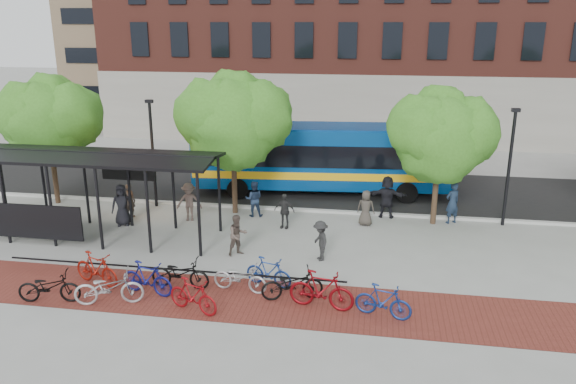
% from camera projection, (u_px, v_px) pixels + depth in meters
% --- Properties ---
extents(ground, '(160.00, 160.00, 0.00)m').
position_uv_depth(ground, '(287.00, 243.00, 22.63)').
color(ground, '#9E9E99').
rests_on(ground, ground).
extents(asphalt_street, '(160.00, 8.00, 0.01)m').
position_uv_depth(asphalt_street, '(312.00, 187.00, 30.18)').
color(asphalt_street, black).
rests_on(asphalt_street, ground).
extents(curb, '(160.00, 0.25, 0.12)m').
position_uv_depth(curb, '(301.00, 210.00, 26.39)').
color(curb, '#B7B7B2').
rests_on(curb, ground).
extents(brick_strip, '(24.00, 3.00, 0.01)m').
position_uv_depth(brick_strip, '(200.00, 296.00, 18.23)').
color(brick_strip, maroon).
rests_on(brick_strip, ground).
extents(bike_rack_rail, '(12.00, 0.05, 0.95)m').
position_uv_depth(bike_rack_rail, '(172.00, 281.00, 19.29)').
color(bike_rack_rail, black).
rests_on(bike_rack_rail, ground).
extents(building_brick, '(55.00, 14.00, 20.00)m').
position_uv_depth(building_brick, '(473.00, 1.00, 42.65)').
color(building_brick, brown).
rests_on(building_brick, ground).
extents(bus_shelter, '(10.60, 3.07, 3.60)m').
position_uv_depth(bus_shelter, '(86.00, 165.00, 22.60)').
color(bus_shelter, black).
rests_on(bus_shelter, ground).
extents(tree_a, '(4.90, 4.00, 6.18)m').
position_uv_depth(tree_a, '(50.00, 117.00, 26.44)').
color(tree_a, '#382619').
rests_on(tree_a, ground).
extents(tree_b, '(5.15, 4.20, 6.47)m').
position_uv_depth(tree_b, '(235.00, 117.00, 24.95)').
color(tree_b, '#382619').
rests_on(tree_b, ground).
extents(tree_c, '(4.66, 3.80, 5.92)m').
position_uv_depth(tree_c, '(442.00, 133.00, 23.65)').
color(tree_c, '#382619').
rests_on(tree_c, ground).
extents(lamp_post_left, '(0.35, 0.20, 5.12)m').
position_uv_depth(lamp_post_left, '(153.00, 150.00, 26.34)').
color(lamp_post_left, black).
rests_on(lamp_post_left, ground).
extents(lamp_post_right, '(0.35, 0.20, 5.12)m').
position_uv_depth(lamp_post_right, '(509.00, 164.00, 23.80)').
color(lamp_post_right, black).
rests_on(lamp_post_right, ground).
extents(bus, '(13.26, 4.02, 3.53)m').
position_uv_depth(bus, '(322.00, 155.00, 28.65)').
color(bus, navy).
rests_on(bus, ground).
extents(bike_0, '(2.07, 1.03, 1.04)m').
position_uv_depth(bike_0, '(49.00, 287.00, 17.73)').
color(bike_0, black).
rests_on(bike_0, ground).
extents(bike_1, '(1.98, 1.16, 1.15)m').
position_uv_depth(bike_1, '(96.00, 269.00, 18.90)').
color(bike_1, maroon).
rests_on(bike_1, ground).
extents(bike_2, '(2.28, 1.32, 1.13)m').
position_uv_depth(bike_2, '(109.00, 288.00, 17.58)').
color(bike_2, '#A1A0A3').
rests_on(bike_2, ground).
extents(bike_3, '(1.96, 0.92, 1.13)m').
position_uv_depth(bike_3, '(147.00, 278.00, 18.22)').
color(bike_3, navy).
rests_on(bike_3, ground).
extents(bike_4, '(2.02, 0.74, 1.06)m').
position_uv_depth(bike_4, '(180.00, 273.00, 18.68)').
color(bike_4, black).
rests_on(bike_4, ground).
extents(bike_5, '(1.88, 1.13, 1.09)m').
position_uv_depth(bike_5, '(193.00, 296.00, 17.11)').
color(bike_5, maroon).
rests_on(bike_5, ground).
extents(bike_6, '(1.95, 0.93, 0.98)m').
position_uv_depth(bike_6, '(240.00, 277.00, 18.45)').
color(bike_6, '#ADADAF').
rests_on(bike_6, ground).
extents(bike_7, '(1.76, 0.94, 1.02)m').
position_uv_depth(bike_7, '(269.00, 272.00, 18.81)').
color(bike_7, navy).
rests_on(bike_7, ground).
extents(bike_8, '(2.11, 1.26, 1.05)m').
position_uv_depth(bike_8, '(292.00, 284.00, 17.90)').
color(bike_8, black).
rests_on(bike_8, ground).
extents(bike_9, '(2.15, 0.91, 1.25)m').
position_uv_depth(bike_9, '(321.00, 290.00, 17.30)').
color(bike_9, maroon).
rests_on(bike_9, ground).
extents(bike_11, '(1.82, 0.92, 1.05)m').
position_uv_depth(bike_11, '(383.00, 301.00, 16.81)').
color(bike_11, navy).
rests_on(bike_11, ground).
extents(pedestrian_0, '(1.04, 0.85, 1.84)m').
position_uv_depth(pedestrian_0, '(122.00, 205.00, 24.35)').
color(pedestrian_0, black).
rests_on(pedestrian_0, ground).
extents(pedestrian_1, '(0.63, 0.47, 1.56)m').
position_uv_depth(pedestrian_1, '(130.00, 200.00, 25.47)').
color(pedestrian_1, '#38312D').
rests_on(pedestrian_1, ground).
extents(pedestrian_2, '(0.90, 0.75, 1.64)m').
position_uv_depth(pedestrian_2, '(254.00, 199.00, 25.50)').
color(pedestrian_2, '#1F2F4A').
rests_on(pedestrian_2, ground).
extents(pedestrian_3, '(1.24, 0.89, 1.74)m').
position_uv_depth(pedestrian_3, '(189.00, 202.00, 24.93)').
color(pedestrian_3, '#4E403A').
rests_on(pedestrian_3, ground).
extents(pedestrian_4, '(0.95, 0.49, 1.54)m').
position_uv_depth(pedestrian_4, '(284.00, 211.00, 24.06)').
color(pedestrian_4, '#2B2B2B').
rests_on(pedestrian_4, ground).
extents(pedestrian_5, '(1.82, 0.66, 1.94)m').
position_uv_depth(pedestrian_5, '(387.00, 197.00, 25.31)').
color(pedestrian_5, black).
rests_on(pedestrian_5, ground).
extents(pedestrian_6, '(0.82, 0.59, 1.57)m').
position_uv_depth(pedestrian_6, '(366.00, 208.00, 24.38)').
color(pedestrian_6, '#3F3933').
rests_on(pedestrian_6, ground).
extents(pedestrian_7, '(0.81, 0.74, 1.87)m').
position_uv_depth(pedestrian_7, '(452.00, 203.00, 24.59)').
color(pedestrian_7, '#1B2A3F').
rests_on(pedestrian_7, ground).
extents(pedestrian_8, '(0.98, 0.96, 1.60)m').
position_uv_depth(pedestrian_8, '(238.00, 235.00, 21.24)').
color(pedestrian_8, '#51443C').
rests_on(pedestrian_8, ground).
extents(pedestrian_9, '(0.93, 1.14, 1.53)m').
position_uv_depth(pedestrian_9, '(320.00, 241.00, 20.80)').
color(pedestrian_9, '#242424').
rests_on(pedestrian_9, ground).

